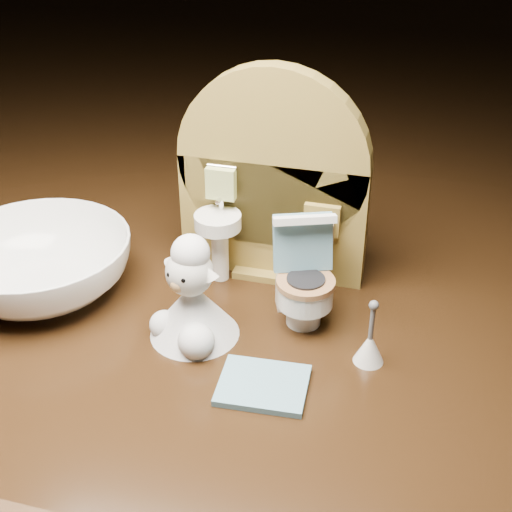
{
  "coord_description": "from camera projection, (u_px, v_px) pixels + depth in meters",
  "views": [
    {
      "loc": [
        0.1,
        -0.36,
        0.28
      ],
      "look_at": [
        0.0,
        0.01,
        0.05
      ],
      "focal_mm": 50.0,
      "sensor_mm": 36.0,
      "label": 1
    }
  ],
  "objects": [
    {
      "name": "bath_mat",
      "position": [
        263.0,
        385.0,
        0.41
      ],
      "size": [
        0.05,
        0.04,
        0.0
      ],
      "primitive_type": "cube",
      "rotation": [
        0.0,
        0.0,
        0.06
      ],
      "color": "#608FA1",
      "rests_on": "ground"
    },
    {
      "name": "toilet_brush",
      "position": [
        370.0,
        346.0,
        0.42
      ],
      "size": [
        0.02,
        0.02,
        0.04
      ],
      "color": "white",
      "rests_on": "ground"
    },
    {
      "name": "ceramic_bowl",
      "position": [
        40.0,
        265.0,
        0.48
      ],
      "size": [
        0.15,
        0.15,
        0.04
      ],
      "primitive_type": "imported",
      "rotation": [
        0.0,
        0.0,
        -0.19
      ],
      "color": "white",
      "rests_on": "ground"
    },
    {
      "name": "toy_toilet",
      "position": [
        303.0,
        282.0,
        0.45
      ],
      "size": [
        0.04,
        0.05,
        0.07
      ],
      "rotation": [
        0.0,
        0.0,
        0.38
      ],
      "color": "white",
      "rests_on": "ground"
    },
    {
      "name": "backdrop_panel",
      "position": [
        272.0,
        189.0,
        0.48
      ],
      "size": [
        0.13,
        0.05,
        0.15
      ],
      "color": "olive",
      "rests_on": "ground"
    },
    {
      "name": "plush_lamb",
      "position": [
        192.0,
        302.0,
        0.44
      ],
      "size": [
        0.06,
        0.06,
        0.07
      ],
      "rotation": [
        0.0,
        0.0,
        -0.32
      ],
      "color": "silver",
      "rests_on": "ground"
    }
  ]
}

